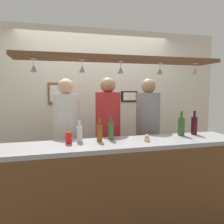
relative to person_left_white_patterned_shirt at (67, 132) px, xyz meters
name	(u,v)px	position (x,y,z in m)	size (l,w,h in m)	color
ground_plane	(114,215)	(0.55, -0.31, -1.05)	(8.00, 8.00, 0.00)	brown
back_wall	(97,107)	(0.55, 0.79, 0.25)	(4.40, 0.06, 2.60)	silver
bar_counter	(127,177)	(0.55, -0.82, -0.35)	(2.70, 0.55, 1.04)	#99999E
overhead_glass_rack	(122,59)	(0.55, -0.61, 0.87)	(2.20, 0.36, 0.04)	brown
hanging_wineglass_far_left	(34,68)	(-0.34, -0.60, 0.76)	(0.07, 0.07, 0.13)	silver
hanging_wineglass_left	(82,69)	(0.13, -0.64, 0.76)	(0.07, 0.07, 0.13)	silver
hanging_wineglass_center_left	(121,70)	(0.54, -0.63, 0.76)	(0.07, 0.07, 0.13)	silver
hanging_wineglass_center	(160,71)	(1.01, -0.61, 0.76)	(0.07, 0.07, 0.13)	silver
hanging_wineglass_center_right	(195,71)	(1.42, -0.67, 0.76)	(0.07, 0.07, 0.13)	silver
person_left_white_patterned_shirt	(67,132)	(0.00, 0.00, 0.00)	(0.34, 0.34, 1.74)	#2D334C
person_middle_red_shirt	(108,129)	(0.55, 0.00, 0.01)	(0.34, 0.34, 1.76)	#2D334C
person_right_grey_shirt	(148,127)	(1.14, 0.00, 0.01)	(0.34, 0.34, 1.75)	#2D334C
bottle_beer_amber_tall	(99,132)	(0.31, -0.58, 0.08)	(0.06, 0.06, 0.26)	brown
bottle_soda_clear	(80,133)	(0.10, -0.54, 0.08)	(0.06, 0.06, 0.23)	silver
bottle_champagne_green	(181,126)	(1.36, -0.52, 0.10)	(0.08, 0.08, 0.30)	#2D5623
bottle_wine_dark_red	(194,125)	(1.54, -0.52, 0.10)	(0.08, 0.08, 0.30)	#380F19
bottle_beer_green_import	(111,130)	(0.46, -0.53, 0.09)	(0.06, 0.06, 0.26)	#336B2D
drink_can	(69,138)	(-0.02, -0.60, 0.05)	(0.07, 0.07, 0.12)	red
cupcake	(147,138)	(0.82, -0.71, 0.02)	(0.06, 0.06, 0.08)	beige
picture_frame_lower_pair	(129,96)	(1.12, 0.74, 0.43)	(0.30, 0.02, 0.18)	black
picture_frame_caricature	(56,93)	(-0.11, 0.74, 0.49)	(0.26, 0.02, 0.34)	brown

